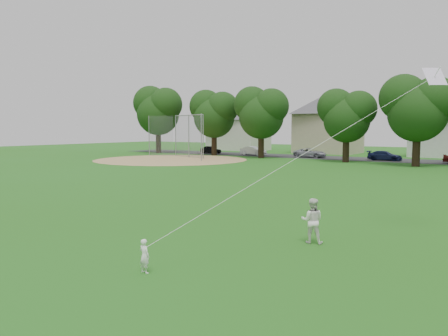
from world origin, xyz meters
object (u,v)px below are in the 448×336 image
Objects in this scene: older_boy at (312,221)px; toddler at (144,256)px; kite at (311,150)px; baseball_backstop at (185,136)px.

toddler is at bearing 46.53° from older_boy.
kite is (0.25, -0.78, 2.34)m from older_boy.
kite is at bearing -115.38° from toddler.
baseball_backstop is (-30.35, 30.43, -0.39)m from kite.
baseball_backstop reaches higher than toddler.
kite reaches higher than older_boy.
older_boy is (2.34, 5.21, 0.29)m from toddler.
toddler is 44.61m from baseball_backstop.
kite is (2.60, 4.43, 2.63)m from toddler.
kite is 42.98m from baseball_backstop.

